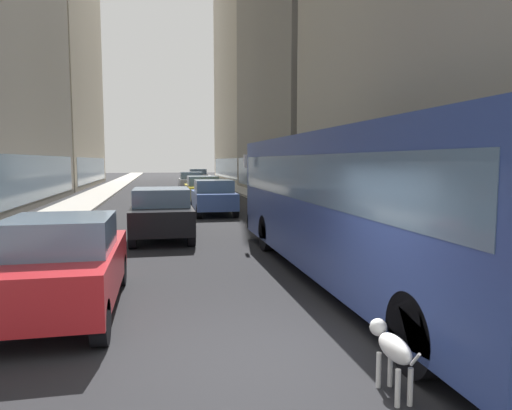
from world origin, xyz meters
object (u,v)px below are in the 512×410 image
Objects in this scene: car_silver_sedan at (191,182)px; car_grey_wagon at (198,176)px; car_blue_hatchback at (213,197)px; dalmatian_dog at (392,347)px; car_black_suv at (162,212)px; transit_bus at (359,196)px; car_yellow_taxi at (202,189)px; car_red_coupe at (63,265)px.

car_silver_sedan and car_grey_wagon have the same top height.
car_blue_hatchback is 4.07× the size of dalmatian_dog.
transit_bus is at bearing -58.40° from car_black_suv.
transit_bus is 2.79× the size of car_silver_sedan.
dalmatian_dog is at bearing -90.05° from car_silver_sedan.
car_yellow_taxi reaches higher than dalmatian_dog.
transit_bus is 2.93× the size of car_red_coupe.
car_black_suv is 35.60m from car_grey_wagon.
car_grey_wagon is at bearing 86.11° from car_yellow_taxi.
car_red_coupe is at bearing -97.75° from car_silver_sedan.
car_black_suv and car_red_coupe have the same top height.
car_red_coupe is at bearing 138.62° from dalmatian_dog.
car_red_coupe is at bearing -101.69° from car_yellow_taxi.
transit_bus reaches higher than dalmatian_dog.
car_grey_wagon is 46.38m from dalmatian_dog.
dalmatian_dog is at bearing -77.82° from car_black_suv.
car_grey_wagon is (5.60, 42.85, 0.01)m from car_red_coupe.
car_red_coupe is 0.86× the size of car_grey_wagon.
transit_bus is at bearing -90.00° from car_grey_wagon.
car_yellow_taxi is (-1.60, -23.52, -0.00)m from car_grey_wagon.
car_yellow_taxi is at bearing 90.00° from car_blue_hatchback.
car_silver_sedan is at bearing 82.25° from car_red_coupe.
car_black_suv is at bearing 102.18° from dalmatian_dog.
transit_bus is at bearing -82.75° from car_blue_hatchback.
transit_bus is 2.51× the size of car_yellow_taxi.
car_black_suv is 1.19× the size of car_red_coupe.
car_red_coupe and car_grey_wagon have the same top height.
car_red_coupe is at bearing -97.45° from car_grey_wagon.
car_yellow_taxi is at bearing 78.31° from car_red_coupe.
car_red_coupe is at bearing -170.05° from transit_bus.
car_black_suv is 7.65m from car_red_coupe.
car_silver_sedan is 10.07m from car_yellow_taxi.
transit_bus is 12.72m from car_blue_hatchback.
car_blue_hatchback reaches higher than dalmatian_dog.
car_yellow_taxi is (0.00, 5.77, 0.00)m from car_blue_hatchback.
car_silver_sedan is (-1.60, 28.43, -0.96)m from transit_bus.
car_grey_wagon is 1.00× the size of car_yellow_taxi.
car_black_suv is 11.24m from dalmatian_dog.
transit_bus is at bearing 70.03° from dalmatian_dog.
transit_bus is 28.49m from car_silver_sedan.
car_yellow_taxi is (-1.60, 18.35, -0.95)m from transit_bus.
car_black_suv is 1.02× the size of car_grey_wagon.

